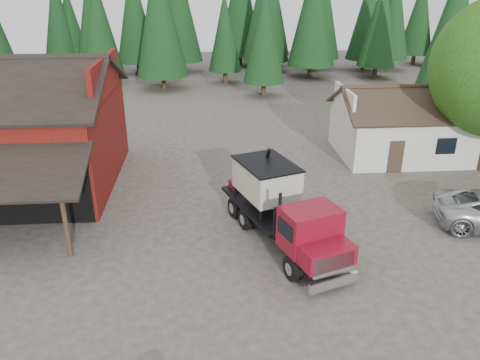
{
  "coord_description": "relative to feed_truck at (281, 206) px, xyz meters",
  "views": [
    {
      "loc": [
        0.3,
        -15.28,
        10.88
      ],
      "look_at": [
        1.85,
        5.42,
        1.8
      ],
      "focal_mm": 35.0,
      "sensor_mm": 36.0,
      "label": 1
    }
  ],
  "objects": [
    {
      "name": "farmhouse",
      "position": [
        9.57,
        10.37,
        -0.09
      ],
      "size": [
        8.6,
        6.42,
        4.65
      ],
      "color": "silver",
      "rests_on": "ground"
    },
    {
      "name": "conifer_backdrop",
      "position": [
        -3.43,
        39.37,
        -1.75
      ],
      "size": [
        76.0,
        16.0,
        16.0
      ],
      "primitive_type": null,
      "color": "black",
      "rests_on": "ground"
    },
    {
      "name": "near_pine_b",
      "position": [
        2.57,
        27.37,
        4.14
      ],
      "size": [
        3.96,
        3.96,
        10.4
      ],
      "color": "#382619",
      "rests_on": "ground"
    },
    {
      "name": "ground",
      "position": [
        -3.43,
        -2.63,
        -1.75
      ],
      "size": [
        120.0,
        120.0,
        0.0
      ],
      "primitive_type": "plane",
      "color": "#483F39",
      "rests_on": "ground"
    },
    {
      "name": "near_pine_d",
      "position": [
        -7.43,
        31.37,
        5.64
      ],
      "size": [
        5.28,
        5.28,
        13.4
      ],
      "color": "#382619",
      "rests_on": "ground"
    },
    {
      "name": "feed_truck",
      "position": [
        0.0,
        0.0,
        0.0
      ],
      "size": [
        4.87,
        8.56,
        3.75
      ],
      "rotation": [
        0.0,
        0.0,
        0.34
      ],
      "color": "black",
      "rests_on": "ground"
    },
    {
      "name": "near_pine_c",
      "position": [
        18.57,
        23.37,
        5.14
      ],
      "size": [
        4.84,
        4.84,
        12.4
      ],
      "color": "#382619",
      "rests_on": "ground"
    }
  ]
}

